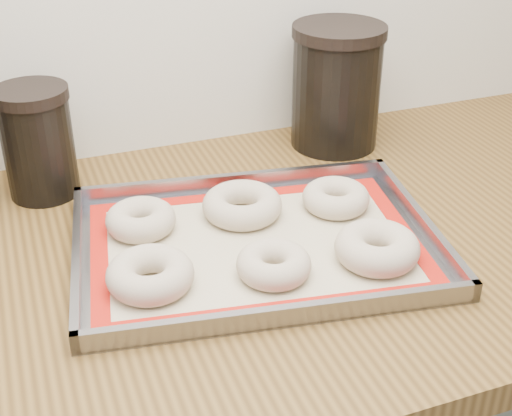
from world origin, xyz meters
name	(u,v)px	position (x,y,z in m)	size (l,w,h in m)	color
countertop	(171,269)	(0.00, 1.68, 0.88)	(3.06, 0.68, 0.04)	brown
baking_tray	(256,244)	(0.11, 1.65, 0.91)	(0.51, 0.40, 0.03)	gray
baking_mat	(256,245)	(0.11, 1.65, 0.90)	(0.46, 0.35, 0.00)	#C6B793
bagel_front_left	(150,275)	(-0.04, 1.61, 0.92)	(0.10, 0.10, 0.04)	#C1AE96
bagel_front_mid	(274,264)	(0.11, 1.58, 0.92)	(0.09, 0.09, 0.03)	#C1AE96
bagel_front_right	(377,248)	(0.24, 1.57, 0.92)	(0.11, 0.11, 0.04)	#C1AE96
bagel_back_left	(141,220)	(-0.02, 1.74, 0.92)	(0.09, 0.09, 0.03)	#C1AE96
bagel_back_mid	(242,205)	(0.12, 1.73, 0.92)	(0.11, 0.11, 0.04)	#C1AE96
bagel_back_right	(336,198)	(0.25, 1.70, 0.92)	(0.09, 0.09, 0.03)	#C1AE96
canister_mid	(38,142)	(-0.13, 1.90, 0.98)	(0.11, 0.11, 0.16)	black
canister_right	(336,86)	(0.34, 1.91, 1.00)	(0.15, 0.15, 0.20)	black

